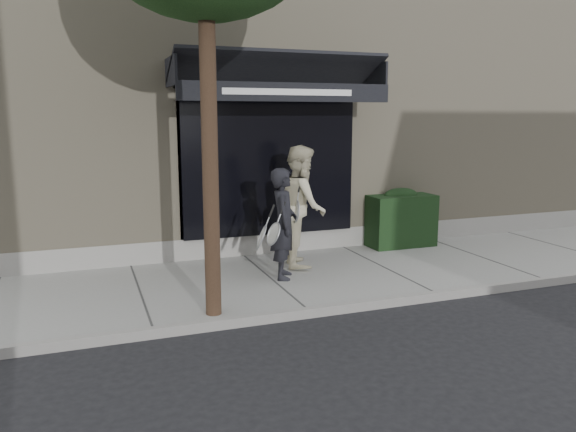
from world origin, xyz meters
name	(u,v)px	position (x,y,z in m)	size (l,w,h in m)	color
ground	(381,273)	(0.00, 0.00, 0.00)	(80.00, 80.00, 0.00)	black
sidewalk	(381,269)	(0.00, 0.00, 0.06)	(20.00, 3.00, 0.12)	gray
curb	(435,296)	(0.00, -1.55, 0.07)	(20.00, 0.10, 0.14)	gray
building_facade	(282,111)	(-0.01, 4.96, 2.74)	(14.30, 8.04, 5.64)	tan
hedge	(400,218)	(1.10, 1.25, 0.66)	(1.30, 0.70, 1.14)	black
pedestrian_front	(283,224)	(-1.80, -0.07, 0.98)	(0.86, 0.82, 1.73)	black
pedestrian_back	(301,206)	(-1.25, 0.56, 1.14)	(0.99, 1.15, 2.04)	beige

